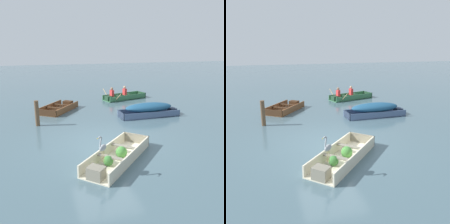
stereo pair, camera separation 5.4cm
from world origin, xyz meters
TOP-DOWN VIEW (x-y plane):
  - ground_plane at (0.00, 0.00)m, footprint 80.00×80.00m
  - dinghy_cream_foreground at (-0.10, -1.67)m, footprint 2.96×2.99m
  - skiff_wooden_brown_near_moored at (-1.15, 5.56)m, footprint 2.48×2.75m
  - skiff_slate_blue_mid_moored at (3.26, 2.92)m, footprint 3.18×1.02m
  - rowboat_green_with_crew at (3.31, 7.33)m, footprint 3.21×2.27m
  - heron_on_dinghy at (-0.74, -2.38)m, footprint 0.38×0.37m
  - mooring_post at (-2.44, 2.97)m, footprint 0.19×0.19m

SIDE VIEW (x-z plane):
  - ground_plane at x=0.00m, z-range 0.00..0.00m
  - skiff_wooden_brown_near_moored at x=-1.15m, z-range -0.05..0.30m
  - dinghy_cream_foreground at x=-0.10m, z-range -0.06..0.37m
  - rowboat_green_with_crew at x=3.31m, z-range -0.26..0.64m
  - skiff_slate_blue_mid_moored at x=3.26m, z-range 0.04..0.76m
  - mooring_post at x=-2.44m, z-range 0.00..1.20m
  - heron_on_dinghy at x=-0.74m, z-range 0.47..1.31m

